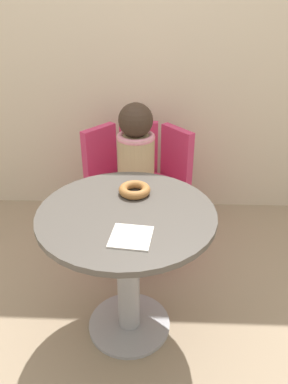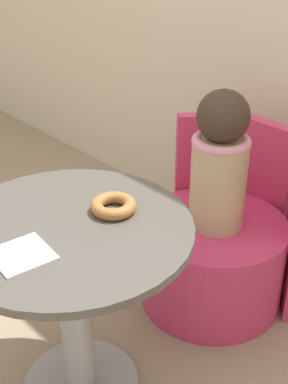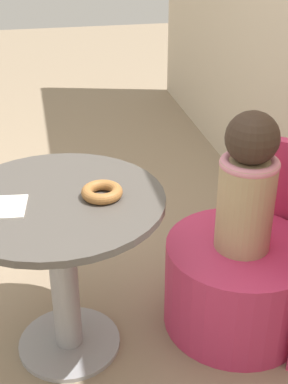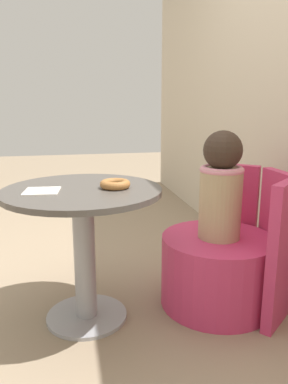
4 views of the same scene
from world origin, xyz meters
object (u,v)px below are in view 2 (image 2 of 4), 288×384
(tub_chair, at_px, (212,261))
(child_figure, at_px, (220,162))
(round_table, at_px, (73,276))
(donut, at_px, (113,206))

(tub_chair, distance_m, child_figure, 0.44)
(round_table, xyz_separation_m, donut, (0.02, 0.15, 0.19))
(tub_chair, bearing_deg, donut, -87.37)
(donut, bearing_deg, round_table, -99.25)
(donut, bearing_deg, child_figure, 92.63)
(round_table, relative_size, donut, 5.25)
(tub_chair, bearing_deg, round_table, -90.00)
(round_table, distance_m, child_figure, 0.68)
(round_table, bearing_deg, tub_chair, 90.00)
(tub_chair, relative_size, child_figure, 1.07)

